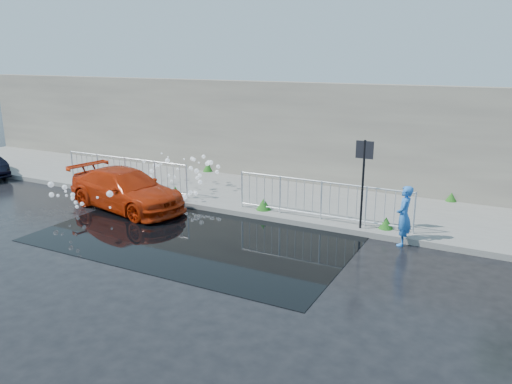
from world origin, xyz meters
TOP-DOWN VIEW (x-y plane):
  - ground at (0.00, 0.00)m, footprint 90.00×90.00m
  - pavement at (0.00, 5.00)m, footprint 30.00×4.00m
  - curb at (0.00, 3.00)m, footprint 30.00×0.25m
  - retaining_wall at (0.00, 7.20)m, footprint 30.00×0.60m
  - puddle at (0.50, 1.00)m, footprint 8.00×5.00m
  - sign_post at (4.20, 3.10)m, footprint 0.45×0.06m
  - railing_left at (-4.00, 3.35)m, footprint 5.05×0.05m
  - railing_right at (3.00, 3.35)m, footprint 5.05×0.05m
  - weeds at (-0.48, 4.46)m, footprint 12.17×3.93m
  - water_spray at (-2.67, 3.31)m, footprint 3.55×5.34m
  - red_car at (-2.79, 2.00)m, footprint 4.39×2.42m
  - person at (5.35, 2.82)m, footprint 0.37×0.56m

SIDE VIEW (x-z plane):
  - ground at x=0.00m, z-range 0.00..0.00m
  - puddle at x=0.50m, z-range 0.00..0.01m
  - pavement at x=0.00m, z-range 0.00..0.15m
  - curb at x=0.00m, z-range 0.00..0.16m
  - weeds at x=-0.48m, z-range 0.12..0.51m
  - red_car at x=-2.79m, z-range 0.00..1.20m
  - water_spray at x=-2.67m, z-range 0.17..1.24m
  - railing_left at x=-4.00m, z-range 0.19..1.29m
  - railing_right at x=3.00m, z-range 0.19..1.29m
  - person at x=5.35m, z-range 0.00..1.51m
  - sign_post at x=4.20m, z-range 0.47..2.97m
  - retaining_wall at x=0.00m, z-range 0.15..3.65m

